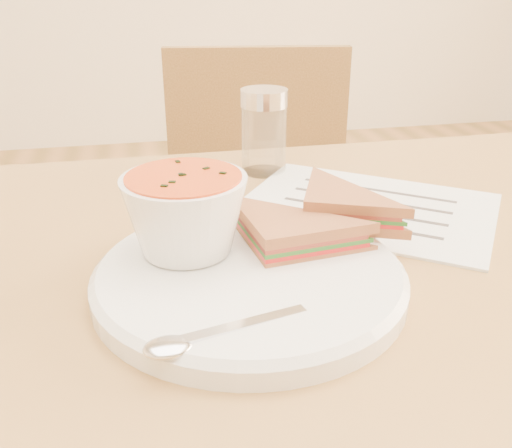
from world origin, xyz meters
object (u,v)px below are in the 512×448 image
object	(u,v)px
chair_far	(261,275)
soup_bowl	(186,218)
plate	(249,279)
condiment_shaker	(264,132)

from	to	relation	value
chair_far	soup_bowl	size ratio (longest dim) A/B	7.88
chair_far	soup_bowl	world-z (taller)	chair_far
plate	condiment_shaker	distance (m)	0.30
chair_far	plate	size ratio (longest dim) A/B	3.20
chair_far	plate	xyz separation A→B (m)	(-0.14, -0.57, 0.33)
chair_far	condiment_shaker	distance (m)	0.48
condiment_shaker	chair_far	bearing A→B (deg)	77.78
soup_bowl	condiment_shaker	bearing A→B (deg)	63.25
chair_far	condiment_shaker	xyz separation A→B (m)	(-0.06, -0.28, 0.38)
soup_bowl	condiment_shaker	world-z (taller)	condiment_shaker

